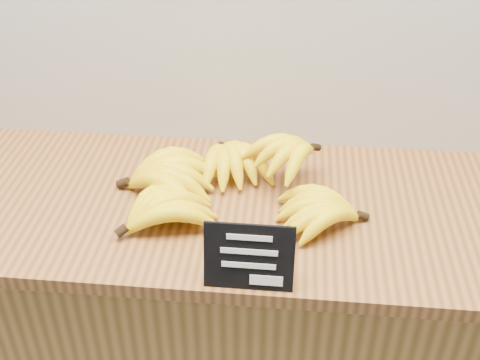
# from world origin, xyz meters

# --- Properties ---
(counter) EXTENTS (1.46, 0.50, 0.90)m
(counter) POSITION_xyz_m (0.19, 2.75, 0.45)
(counter) COLOR olive
(counter) RESTS_ON ground
(counter_top) EXTENTS (1.41, 0.54, 0.03)m
(counter_top) POSITION_xyz_m (0.19, 2.75, 0.92)
(counter_top) COLOR brown
(counter_top) RESTS_ON counter
(chalkboard_sign) EXTENTS (0.16, 0.03, 0.12)m
(chalkboard_sign) POSITION_xyz_m (0.22, 2.51, 0.99)
(chalkboard_sign) COLOR black
(chalkboard_sign) RESTS_ON counter_top
(banana_pile) EXTENTS (0.52, 0.36, 0.11)m
(banana_pile) POSITION_xyz_m (0.15, 2.76, 0.97)
(banana_pile) COLOR #FDE40A
(banana_pile) RESTS_ON counter_top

